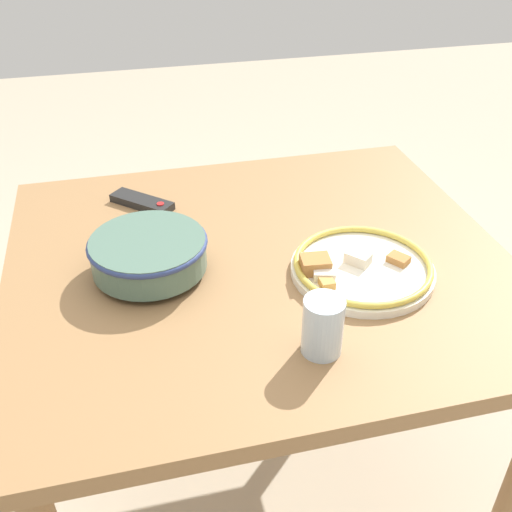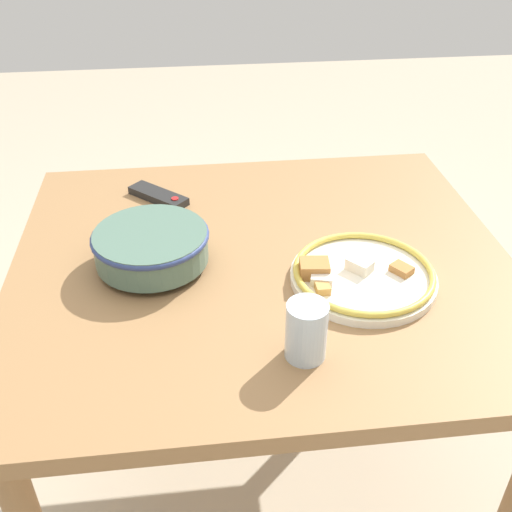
{
  "view_description": "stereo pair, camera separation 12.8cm",
  "coord_description": "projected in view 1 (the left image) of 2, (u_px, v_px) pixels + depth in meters",
  "views": [
    {
      "loc": [
        -0.27,
        -1.08,
        1.52
      ],
      "look_at": [
        -0.02,
        -0.05,
        0.8
      ],
      "focal_mm": 42.0,
      "sensor_mm": 36.0,
      "label": 1
    },
    {
      "loc": [
        -0.14,
        -1.1,
        1.52
      ],
      "look_at": [
        -0.02,
        -0.05,
        0.8
      ],
      "focal_mm": 42.0,
      "sensor_mm": 36.0,
      "label": 2
    }
  ],
  "objects": [
    {
      "name": "noodle_bowl",
      "position": [
        148.0,
        252.0,
        1.28
      ],
      "size": [
        0.25,
        0.25,
        0.09
      ],
      "color": "#4C6B5B",
      "rests_on": "dining_table"
    },
    {
      "name": "food_plate",
      "position": [
        361.0,
        267.0,
        1.29
      ],
      "size": [
        0.31,
        0.31,
        0.05
      ],
      "color": "silver",
      "rests_on": "dining_table"
    },
    {
      "name": "ground_plane",
      "position": [
        259.0,
        468.0,
        1.78
      ],
      "size": [
        8.0,
        8.0,
        0.0
      ],
      "primitive_type": "plane",
      "color": "#B7A88E"
    },
    {
      "name": "dining_table",
      "position": [
        259.0,
        290.0,
        1.4
      ],
      "size": [
        1.12,
        0.99,
        0.76
      ],
      "color": "olive",
      "rests_on": "ground_plane"
    },
    {
      "name": "tv_remote",
      "position": [
        142.0,
        202.0,
        1.54
      ],
      "size": [
        0.16,
        0.16,
        0.02
      ],
      "rotation": [
        0.0,
        0.0,
        3.96
      ],
      "color": "black",
      "rests_on": "dining_table"
    },
    {
      "name": "drinking_glass",
      "position": [
        323.0,
        326.0,
        1.07
      ],
      "size": [
        0.08,
        0.08,
        0.11
      ],
      "color": "silver",
      "rests_on": "dining_table"
    }
  ]
}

